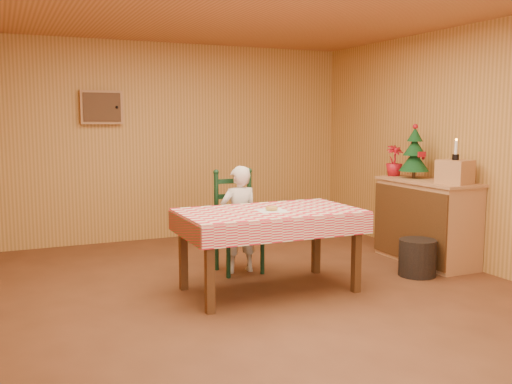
% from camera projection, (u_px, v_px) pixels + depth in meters
% --- Properties ---
extents(ground, '(6.00, 6.00, 0.00)m').
position_uv_depth(ground, '(265.00, 300.00, 5.08)').
color(ground, brown).
rests_on(ground, ground).
extents(cabin_walls, '(5.10, 6.05, 2.65)m').
position_uv_depth(cabin_walls, '(241.00, 95.00, 5.33)').
color(cabin_walls, '#C89148').
rests_on(cabin_walls, ground).
extents(dining_table, '(1.66, 0.96, 0.77)m').
position_uv_depth(dining_table, '(269.00, 219.00, 5.28)').
color(dining_table, '#512E15').
rests_on(dining_table, ground).
extents(ladder_chair, '(0.44, 0.40, 1.08)m').
position_uv_depth(ladder_chair, '(237.00, 224.00, 6.01)').
color(ladder_chair, black).
rests_on(ladder_chair, ground).
extents(seated_child, '(0.41, 0.27, 1.12)m').
position_uv_depth(seated_child, '(239.00, 219.00, 5.95)').
color(seated_child, silver).
rests_on(seated_child, ground).
extents(napkin, '(0.28, 0.28, 0.00)m').
position_uv_depth(napkin, '(272.00, 211.00, 5.22)').
color(napkin, white).
rests_on(napkin, dining_table).
extents(donut, '(0.12, 0.12, 0.04)m').
position_uv_depth(donut, '(272.00, 208.00, 5.22)').
color(donut, gold).
rests_on(donut, napkin).
extents(shelf_unit, '(0.54, 1.24, 0.93)m').
position_uv_depth(shelf_unit, '(426.00, 221.00, 6.39)').
color(shelf_unit, tan).
rests_on(shelf_unit, ground).
extents(crate, '(0.37, 0.37, 0.25)m').
position_uv_depth(crate, '(455.00, 172.00, 5.95)').
color(crate, tan).
rests_on(crate, shelf_unit).
extents(christmas_tree, '(0.34, 0.34, 0.62)m').
position_uv_depth(christmas_tree, '(414.00, 154.00, 6.52)').
color(christmas_tree, '#512E15').
rests_on(christmas_tree, shelf_unit).
extents(flower_arrangement, '(0.23, 0.23, 0.36)m').
position_uv_depth(flower_arrangement, '(394.00, 161.00, 6.79)').
color(flower_arrangement, '#A10E19').
rests_on(flower_arrangement, shelf_unit).
extents(candle_set, '(0.07, 0.07, 0.22)m').
position_uv_depth(candle_set, '(456.00, 154.00, 5.93)').
color(candle_set, black).
rests_on(candle_set, crate).
extents(storage_bin, '(0.42, 0.42, 0.38)m').
position_uv_depth(storage_bin, '(417.00, 258.00, 5.85)').
color(storage_bin, black).
rests_on(storage_bin, ground).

